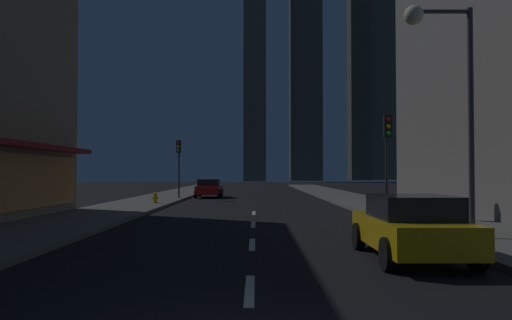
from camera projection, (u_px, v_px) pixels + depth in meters
The scene contains 14 objects.
ground_plane at pixel (256, 199), 36.98m from camera, with size 78.00×136.00×0.10m, color black.
sidewalk_right at pixel (350, 198), 36.96m from camera, with size 4.00×76.00×0.15m, color #605E59.
sidewalk_left at pixel (164, 198), 37.01m from camera, with size 4.00×76.00×0.15m, color #605E59.
lane_marking_center at pixel (254, 244), 13.39m from camera, with size 0.16×23.00×0.01m.
skyscraper_distant_tall at pixel (257, 47), 116.11m from camera, with size 5.16×8.44×63.42m, color #5C5845.
skyscraper_distant_mid at pixel (307, 29), 124.32m from camera, with size 7.95×5.61×76.75m, color #524E3D.
skyscraper_distant_short at pixel (361, 64), 131.76m from camera, with size 5.44×6.09×62.52m, color #434032.
skyscraper_distant_slender at pixel (384, 67), 140.28m from camera, with size 8.92×8.97×64.48m, color #5D5846.
car_parked_near at pixel (413, 227), 11.08m from camera, with size 1.98×4.24×1.45m.
car_parked_far at pixel (211, 188), 38.81m from camera, with size 1.98×4.24×1.45m.
fire_hydrant_far_left at pixel (157, 198), 29.27m from camera, with size 0.42×0.30×0.65m.
traffic_light_near_right at pixel (389, 143), 20.17m from camera, with size 0.32×0.48×4.20m.
traffic_light_far_left at pixel (181, 156), 35.66m from camera, with size 0.32×0.48×4.20m.
street_lamp_right at pixel (444, 63), 13.94m from camera, with size 1.96×0.56×6.58m.
Camera 1 is at (0.10, -5.04, 1.95)m, focal length 34.53 mm.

